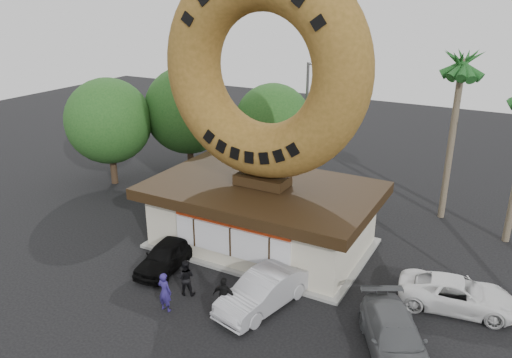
{
  "coord_description": "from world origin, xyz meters",
  "views": [
    {
      "loc": [
        10.75,
        -14.26,
        12.21
      ],
      "look_at": [
        0.74,
        4.0,
        4.4
      ],
      "focal_mm": 35.0,
      "sensor_mm": 36.0,
      "label": 1
    }
  ],
  "objects_px": {
    "person_left": "(165,292)",
    "car_grey": "(395,338)",
    "donut_shop": "(262,213)",
    "car_black": "(166,255)",
    "giant_donut": "(263,70)",
    "street_lamp": "(308,116)",
    "person_right": "(224,297)",
    "person_center": "(186,278)",
    "car_silver": "(264,291)",
    "car_white": "(457,294)"
  },
  "relations": [
    {
      "from": "street_lamp",
      "to": "person_center",
      "type": "distance_m",
      "value": 16.02
    },
    {
      "from": "person_center",
      "to": "car_white",
      "type": "xyz_separation_m",
      "value": [
        10.35,
        4.53,
        -0.16
      ]
    },
    {
      "from": "giant_donut",
      "to": "person_center",
      "type": "xyz_separation_m",
      "value": [
        -0.74,
        -5.55,
        -8.11
      ]
    },
    {
      "from": "person_left",
      "to": "car_grey",
      "type": "distance_m",
      "value": 9.05
    },
    {
      "from": "donut_shop",
      "to": "car_silver",
      "type": "relative_size",
      "value": 2.45
    },
    {
      "from": "person_center",
      "to": "car_white",
      "type": "bearing_deg",
      "value": -178.43
    },
    {
      "from": "car_black",
      "to": "car_silver",
      "type": "bearing_deg",
      "value": -12.35
    },
    {
      "from": "car_silver",
      "to": "car_grey",
      "type": "distance_m",
      "value": 5.47
    },
    {
      "from": "car_black",
      "to": "giant_donut",
      "type": "bearing_deg",
      "value": 49.22
    },
    {
      "from": "person_left",
      "to": "car_black",
      "type": "height_order",
      "value": "person_left"
    },
    {
      "from": "car_white",
      "to": "giant_donut",
      "type": "bearing_deg",
      "value": 74.97
    },
    {
      "from": "person_center",
      "to": "car_grey",
      "type": "relative_size",
      "value": 0.34
    },
    {
      "from": "car_silver",
      "to": "car_white",
      "type": "distance_m",
      "value": 7.94
    },
    {
      "from": "person_left",
      "to": "car_white",
      "type": "relative_size",
      "value": 0.37
    },
    {
      "from": "car_black",
      "to": "car_white",
      "type": "distance_m",
      "value": 12.86
    },
    {
      "from": "car_black",
      "to": "car_white",
      "type": "height_order",
      "value": "car_black"
    },
    {
      "from": "street_lamp",
      "to": "person_right",
      "type": "distance_m",
      "value": 16.75
    },
    {
      "from": "car_black",
      "to": "donut_shop",
      "type": "bearing_deg",
      "value": 49.12
    },
    {
      "from": "person_center",
      "to": "person_right",
      "type": "height_order",
      "value": "person_right"
    },
    {
      "from": "street_lamp",
      "to": "car_silver",
      "type": "height_order",
      "value": "street_lamp"
    },
    {
      "from": "donut_shop",
      "to": "car_black",
      "type": "bearing_deg",
      "value": -124.14
    },
    {
      "from": "car_grey",
      "to": "person_right",
      "type": "bearing_deg",
      "value": 159.72
    },
    {
      "from": "street_lamp",
      "to": "person_left",
      "type": "relative_size",
      "value": 4.65
    },
    {
      "from": "giant_donut",
      "to": "car_grey",
      "type": "relative_size",
      "value": 2.14
    },
    {
      "from": "person_center",
      "to": "car_black",
      "type": "relative_size",
      "value": 0.42
    },
    {
      "from": "person_right",
      "to": "car_grey",
      "type": "height_order",
      "value": "person_right"
    },
    {
      "from": "car_white",
      "to": "street_lamp",
      "type": "bearing_deg",
      "value": 37.16
    },
    {
      "from": "donut_shop",
      "to": "car_white",
      "type": "distance_m",
      "value": 9.72
    },
    {
      "from": "person_left",
      "to": "person_right",
      "type": "bearing_deg",
      "value": -157.28
    },
    {
      "from": "person_center",
      "to": "car_grey",
      "type": "xyz_separation_m",
      "value": [
        8.81,
        0.48,
        -0.11
      ]
    },
    {
      "from": "donut_shop",
      "to": "person_right",
      "type": "distance_m",
      "value": 6.24
    },
    {
      "from": "person_right",
      "to": "car_silver",
      "type": "xyz_separation_m",
      "value": [
        1.12,
        1.24,
        -0.09
      ]
    },
    {
      "from": "giant_donut",
      "to": "person_center",
      "type": "relative_size",
      "value": 6.34
    },
    {
      "from": "person_left",
      "to": "car_black",
      "type": "relative_size",
      "value": 0.45
    },
    {
      "from": "donut_shop",
      "to": "person_center",
      "type": "bearing_deg",
      "value": -97.64
    },
    {
      "from": "car_white",
      "to": "person_left",
      "type": "bearing_deg",
      "value": 110.53
    },
    {
      "from": "giant_donut",
      "to": "donut_shop",
      "type": "bearing_deg",
      "value": -90.0
    },
    {
      "from": "person_center",
      "to": "car_silver",
      "type": "distance_m",
      "value": 3.44
    },
    {
      "from": "car_grey",
      "to": "car_white",
      "type": "relative_size",
      "value": 1.02
    },
    {
      "from": "donut_shop",
      "to": "car_grey",
      "type": "height_order",
      "value": "donut_shop"
    },
    {
      "from": "person_center",
      "to": "person_right",
      "type": "bearing_deg",
      "value": 146.37
    },
    {
      "from": "car_grey",
      "to": "person_left",
      "type": "bearing_deg",
      "value": 163.27
    },
    {
      "from": "street_lamp",
      "to": "car_grey",
      "type": "height_order",
      "value": "street_lamp"
    },
    {
      "from": "person_right",
      "to": "car_black",
      "type": "height_order",
      "value": "person_right"
    },
    {
      "from": "street_lamp",
      "to": "car_silver",
      "type": "xyz_separation_m",
      "value": [
        4.46,
        -14.76,
        -3.73
      ]
    },
    {
      "from": "car_white",
      "to": "person_center",
      "type": "bearing_deg",
      "value": 104.69
    },
    {
      "from": "giant_donut",
      "to": "street_lamp",
      "type": "xyz_separation_m",
      "value": [
        -1.86,
        10.0,
        -4.44
      ]
    },
    {
      "from": "donut_shop",
      "to": "person_right",
      "type": "relative_size",
      "value": 6.62
    },
    {
      "from": "car_silver",
      "to": "car_black",
      "type": "bearing_deg",
      "value": -172.29
    },
    {
      "from": "giant_donut",
      "to": "street_lamp",
      "type": "distance_m",
      "value": 11.1
    }
  ]
}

